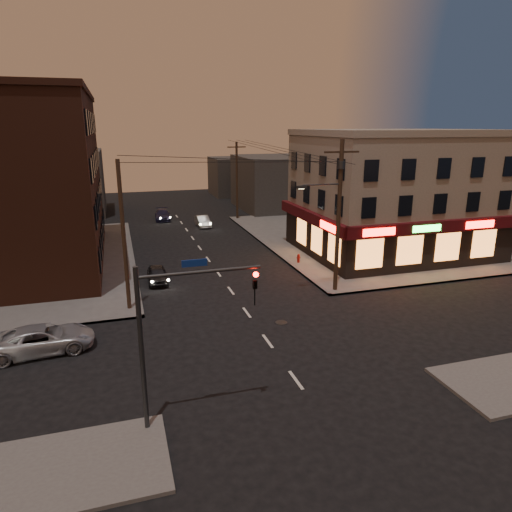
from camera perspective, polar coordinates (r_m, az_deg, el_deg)
name	(u,v)px	position (r m, az deg, el deg)	size (l,w,h in m)	color
ground	(268,341)	(24.47, 1.46, -10.60)	(120.00, 120.00, 0.00)	black
sidewalk_ne	(376,236)	(48.19, 14.74, 2.41)	(24.00, 28.00, 0.15)	#514F4C
pizza_building	(394,193)	(41.52, 16.81, 7.56)	(15.85, 12.85, 10.50)	gray
brick_apartment	(15,183)	(40.66, -27.87, 8.09)	(12.00, 20.00, 13.00)	#452216
bg_building_ne_a	(277,183)	(62.82, 2.64, 9.16)	(10.00, 12.00, 7.00)	#3F3D3A
bg_building_nw	(66,182)	(63.40, -22.63, 8.48)	(9.00, 10.00, 8.00)	#3F3D3A
bg_building_ne_b	(237,176)	(75.59, -2.43, 9.94)	(8.00, 8.00, 6.00)	#3F3D3A
utility_pole_main	(337,208)	(30.30, 10.13, 5.88)	(4.20, 0.44, 10.00)	#382619
utility_pole_far	(237,181)	(54.87, -2.40, 9.38)	(0.26, 0.26, 9.00)	#382619
utility_pole_west	(124,237)	(27.95, -16.21, 2.32)	(0.24, 0.24, 9.00)	#382619
traffic_signal	(170,324)	(16.65, -10.73, -8.40)	(4.49, 0.32, 6.47)	#333538
suv_cross	(43,339)	(25.47, -25.13, -9.40)	(2.28, 4.94, 1.37)	#9D9FA6
sedan_near	(157,275)	(33.73, -12.25, -2.29)	(1.38, 3.42, 1.17)	black
sedan_mid	(203,221)	(51.75, -6.68, 4.35)	(1.28, 3.67, 1.21)	gray
sedan_far	(162,215)	(56.15, -11.62, 5.06)	(1.73, 4.26, 1.24)	#1C1B37
fire_hydrant	(298,258)	(37.45, 5.33, -0.22)	(0.32, 0.32, 0.72)	maroon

